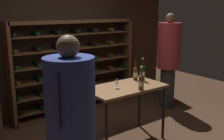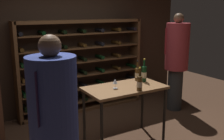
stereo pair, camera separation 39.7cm
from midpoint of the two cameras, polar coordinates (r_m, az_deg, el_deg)
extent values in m
cube|color=#332319|center=(5.43, -7.87, 5.26)|extent=(5.53, 0.10, 2.72)
cube|color=brown|center=(4.99, -17.93, -0.83)|extent=(0.06, 0.32, 1.88)
cube|color=brown|center=(6.11, 6.77, 2.17)|extent=(0.06, 0.32, 1.88)
cube|color=brown|center=(5.31, -4.50, 10.51)|extent=(2.63, 0.32, 0.06)
cube|color=brown|center=(5.68, -4.17, -8.18)|extent=(2.63, 0.32, 0.06)
cube|color=brown|center=(5.62, -4.20, -6.52)|extent=(2.55, 0.32, 0.02)
cylinder|color=black|center=(5.21, -16.33, -7.99)|extent=(0.08, 0.30, 0.08)
cylinder|color=black|center=(5.32, -12.08, -7.33)|extent=(0.08, 0.30, 0.08)
cylinder|color=black|center=(5.45, -8.04, -6.65)|extent=(0.08, 0.30, 0.08)
cylinder|color=black|center=(5.60, -4.21, -5.99)|extent=(0.08, 0.30, 0.08)
cylinder|color=black|center=(5.99, 2.75, -4.70)|extent=(0.08, 0.30, 0.08)
cylinder|color=black|center=(6.21, 5.87, -4.10)|extent=(0.08, 0.30, 0.08)
cube|color=brown|center=(5.54, -4.25, -3.78)|extent=(2.55, 0.32, 0.02)
cylinder|color=black|center=(5.12, -16.53, -5.05)|extent=(0.08, 0.30, 0.08)
cylinder|color=black|center=(5.23, -12.23, -4.44)|extent=(0.08, 0.30, 0.08)
cylinder|color=black|center=(5.52, -4.26, -3.23)|extent=(0.08, 0.30, 0.08)
cylinder|color=black|center=(5.70, -0.62, -2.66)|extent=(0.08, 0.30, 0.08)
cylinder|color=black|center=(6.14, 5.93, -1.60)|extent=(0.08, 0.30, 0.08)
cube|color=brown|center=(5.46, -4.30, -0.96)|extent=(2.55, 0.32, 0.02)
cylinder|color=#4C3314|center=(5.04, -16.73, -2.02)|extent=(0.08, 0.30, 0.08)
cylinder|color=black|center=(5.15, -12.38, -1.46)|extent=(0.08, 0.30, 0.08)
cylinder|color=black|center=(5.29, -8.23, -0.92)|extent=(0.08, 0.30, 0.08)
cylinder|color=black|center=(5.45, -4.31, -0.40)|extent=(0.08, 0.30, 0.08)
cylinder|color=black|center=(5.63, -0.63, 0.09)|extent=(0.08, 0.30, 0.08)
cylinder|color=#4C3314|center=(5.84, 2.80, 0.55)|extent=(0.08, 0.30, 0.08)
cylinder|color=black|center=(6.07, 5.99, 0.97)|extent=(0.08, 0.30, 0.08)
cube|color=brown|center=(5.40, -4.35, 1.93)|extent=(2.55, 0.32, 0.02)
cylinder|color=black|center=(4.98, -16.94, 1.10)|extent=(0.08, 0.30, 0.08)
cylinder|color=black|center=(5.09, -12.53, 1.60)|extent=(0.08, 0.30, 0.08)
cylinder|color=black|center=(5.23, -8.33, 2.07)|extent=(0.08, 0.30, 0.08)
cylinder|color=black|center=(5.39, -4.36, 2.51)|extent=(0.08, 0.30, 0.08)
cylinder|color=black|center=(5.58, -0.63, 2.90)|extent=(0.08, 0.30, 0.08)
cylinder|color=#4C3314|center=(5.79, 2.84, 3.26)|extent=(0.08, 0.30, 0.08)
cube|color=brown|center=(5.35, -4.40, 4.88)|extent=(2.55, 0.32, 0.02)
cylinder|color=#4C3314|center=(4.93, -17.16, 4.29)|extent=(0.08, 0.30, 0.08)
cylinder|color=black|center=(5.04, -12.69, 4.73)|extent=(0.08, 0.30, 0.08)
cylinder|color=black|center=(5.18, -8.43, 5.12)|extent=(0.08, 0.30, 0.08)
cylinder|color=#4C3314|center=(5.35, -4.41, 5.46)|extent=(0.08, 0.30, 0.08)
cylinder|color=black|center=(5.54, -0.64, 5.76)|extent=(0.08, 0.30, 0.08)
cylinder|color=#4C3314|center=(5.75, 2.87, 6.02)|extent=(0.08, 0.30, 0.08)
cube|color=brown|center=(5.32, -4.45, 7.87)|extent=(2.55, 0.32, 0.02)
cylinder|color=black|center=(4.90, -17.38, 7.53)|extent=(0.08, 0.30, 0.08)
cylinder|color=black|center=(5.01, -12.85, 7.90)|extent=(0.08, 0.30, 0.08)
cylinder|color=black|center=(5.15, -8.53, 8.21)|extent=(0.08, 0.30, 0.08)
cylinder|color=black|center=(5.32, -4.46, 8.46)|extent=(0.08, 0.30, 0.08)
cylinder|color=black|center=(5.51, -0.65, 8.66)|extent=(0.08, 0.30, 0.08)
cylinder|color=#4C3314|center=(5.72, 2.90, 8.81)|extent=(0.08, 0.30, 0.08)
cylinder|color=black|center=(5.95, 6.18, 8.91)|extent=(0.08, 0.30, 0.08)
cube|color=brown|center=(4.05, 5.65, -3.95)|extent=(1.24, 0.68, 0.04)
cylinder|color=black|center=(3.70, 0.92, -13.28)|extent=(0.04, 0.04, 0.88)
cylinder|color=black|center=(4.36, 13.92, -9.50)|extent=(0.04, 0.04, 0.88)
cylinder|color=black|center=(4.16, -3.32, -10.23)|extent=(0.04, 0.04, 0.88)
cylinder|color=black|center=(4.75, 9.02, -7.35)|extent=(0.04, 0.04, 0.88)
cylinder|color=#2D3D8C|center=(2.47, -8.26, -7.04)|extent=(0.46, 0.46, 0.87)
sphere|color=brown|center=(2.35, -8.68, 5.18)|extent=(0.21, 0.21, 0.21)
cube|color=#26193F|center=(2.24, -10.94, -6.45)|extent=(0.04, 0.04, 0.49)
cylinder|color=#2E2E2E|center=(5.75, 15.44, -4.09)|extent=(0.31, 0.31, 0.87)
cylinder|color=#9E2D33|center=(5.56, 16.00, 4.91)|extent=(0.47, 0.47, 0.95)
sphere|color=brown|center=(5.51, 16.37, 10.72)|extent=(0.20, 0.20, 0.20)
cube|color=maroon|center=(5.46, 13.74, 6.10)|extent=(0.03, 0.05, 0.53)
cylinder|color=#4C3314|center=(3.86, 8.93, -2.98)|extent=(0.08, 0.08, 0.21)
cone|color=#4C3314|center=(3.83, 8.99, -1.29)|extent=(0.08, 0.08, 0.03)
cylinder|color=#4C3314|center=(3.82, 9.03, -0.42)|extent=(0.03, 0.03, 0.10)
cylinder|color=#B7932D|center=(3.81, 9.06, 0.43)|extent=(0.03, 0.03, 0.02)
cylinder|color=#C6B28C|center=(3.87, 8.93, -3.13)|extent=(0.08, 0.08, 0.08)
cylinder|color=#4C3314|center=(4.40, 8.09, -1.03)|extent=(0.08, 0.08, 0.20)
cone|color=#4C3314|center=(4.37, 8.13, 0.42)|extent=(0.08, 0.08, 0.03)
cylinder|color=#4C3314|center=(4.36, 8.16, 1.17)|extent=(0.03, 0.03, 0.09)
cylinder|color=black|center=(4.35, 8.18, 1.90)|extent=(0.03, 0.03, 0.02)
cylinder|color=#C6B28C|center=(4.40, 8.08, -1.16)|extent=(0.08, 0.08, 0.08)
cylinder|color=black|center=(4.35, 9.57, -0.93)|extent=(0.08, 0.08, 0.25)
cone|color=black|center=(4.32, 9.64, 0.82)|extent=(0.08, 0.08, 0.03)
cylinder|color=black|center=(4.31, 9.66, 1.57)|extent=(0.03, 0.03, 0.09)
cylinder|color=#B7932D|center=(4.30, 9.69, 2.29)|extent=(0.03, 0.03, 0.02)
cylinder|color=#C6B28C|center=(4.35, 9.56, -1.09)|extent=(0.09, 0.09, 0.09)
cylinder|color=silver|center=(3.96, 3.53, -4.01)|extent=(0.07, 0.07, 0.00)
cylinder|color=silver|center=(3.95, 3.54, -3.48)|extent=(0.01, 0.01, 0.07)
cone|color=silver|center=(3.93, 3.55, -2.49)|extent=(0.07, 0.07, 0.07)
cylinder|color=#590A14|center=(3.93, 3.55, -2.71)|extent=(0.04, 0.04, 0.02)
camera|label=1|loc=(0.20, -87.22, 0.64)|focal=42.11mm
camera|label=2|loc=(0.20, 92.78, -0.64)|focal=42.11mm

